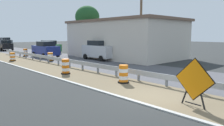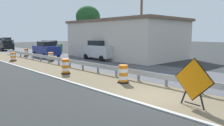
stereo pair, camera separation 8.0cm
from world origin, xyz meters
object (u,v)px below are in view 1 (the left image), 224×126
(traffic_barrel_close, at_px, (66,67))
(car_mid_far_lane, at_px, (49,47))
(traffic_barrel_nearest, at_px, (123,75))
(car_trailing_near_lane, at_px, (6,42))
(warning_sign_diamond, at_px, (194,81))
(traffic_barrel_far, at_px, (12,57))
(traffic_barrel_mid, at_px, (50,57))
(car_distant_a, at_px, (99,50))
(traffic_barrel_farther, at_px, (26,53))
(car_lead_near_lane, at_px, (5,45))
(car_lead_far_lane, at_px, (46,49))
(utility_pole_near, at_px, (141,17))

(traffic_barrel_close, height_order, car_mid_far_lane, car_mid_far_lane)
(traffic_barrel_nearest, xyz_separation_m, car_trailing_near_lane, (7.00, 45.73, 0.62))
(warning_sign_diamond, distance_m, traffic_barrel_far, 21.03)
(traffic_barrel_nearest, bearing_deg, traffic_barrel_mid, 81.83)
(traffic_barrel_nearest, bearing_deg, car_distant_a, 57.20)
(traffic_barrel_close, height_order, traffic_barrel_farther, traffic_barrel_close)
(traffic_barrel_farther, relative_size, car_trailing_near_lane, 0.25)
(traffic_barrel_mid, xyz_separation_m, car_lead_near_lane, (1.35, 20.68, 0.53))
(traffic_barrel_farther, bearing_deg, warning_sign_diamond, -96.63)
(traffic_barrel_far, bearing_deg, traffic_barrel_close, -88.83)
(warning_sign_diamond, xyz_separation_m, car_lead_far_lane, (4.51, 22.56, -0.04))
(traffic_barrel_nearest, bearing_deg, car_lead_near_lane, 84.52)
(traffic_barrel_farther, height_order, car_mid_far_lane, car_mid_far_lane)
(car_distant_a, bearing_deg, warning_sign_diamond, -26.41)
(car_distant_a, xyz_separation_m, utility_pole_near, (1.19, -5.27, 3.63))
(traffic_barrel_nearest, bearing_deg, utility_pole_near, 33.41)
(warning_sign_diamond, xyz_separation_m, traffic_barrel_close, (0.03, 10.04, -0.56))
(traffic_barrel_far, relative_size, car_distant_a, 0.21)
(warning_sign_diamond, height_order, traffic_barrel_farther, warning_sign_diamond)
(car_trailing_near_lane, xyz_separation_m, car_lead_far_lane, (-3.55, -28.16, -0.10))
(traffic_barrel_close, height_order, car_distant_a, car_distant_a)
(traffic_barrel_nearest, relative_size, utility_pole_near, 0.12)
(car_trailing_near_lane, relative_size, utility_pole_near, 0.44)
(traffic_barrel_farther, xyz_separation_m, car_mid_far_lane, (5.01, 2.96, 0.54))
(car_mid_far_lane, bearing_deg, warning_sign_diamond, -15.22)
(traffic_barrel_mid, bearing_deg, car_lead_near_lane, 86.25)
(traffic_barrel_close, distance_m, car_distant_a, 9.55)
(car_lead_far_lane, relative_size, utility_pole_near, 0.50)
(car_lead_near_lane, height_order, car_trailing_near_lane, car_trailing_near_lane)
(traffic_barrel_far, bearing_deg, traffic_barrel_mid, -41.91)
(car_distant_a, bearing_deg, utility_pole_near, 13.15)
(traffic_barrel_mid, distance_m, traffic_barrel_farther, 7.19)
(car_trailing_near_lane, bearing_deg, traffic_barrel_far, -15.88)
(traffic_barrel_close, distance_m, car_lead_far_lane, 13.30)
(warning_sign_diamond, bearing_deg, car_distant_a, -110.92)
(traffic_barrel_mid, distance_m, car_lead_near_lane, 20.73)
(warning_sign_diamond, xyz_separation_m, car_lead_near_lane, (4.31, 38.88, -0.11))
(car_mid_far_lane, bearing_deg, traffic_barrel_far, -47.58)
(car_trailing_near_lane, relative_size, car_lead_far_lane, 0.88)
(warning_sign_diamond, bearing_deg, utility_pole_near, -125.50)
(traffic_barrel_mid, distance_m, car_distant_a, 5.62)
(traffic_barrel_mid, distance_m, traffic_barrel_far, 4.22)
(traffic_barrel_close, bearing_deg, warning_sign_diamond, -90.19)
(utility_pole_near, bearing_deg, car_lead_near_lane, 99.37)
(car_lead_far_lane, bearing_deg, traffic_barrel_nearest, 170.01)
(traffic_barrel_nearest, relative_size, traffic_barrel_farther, 1.07)
(traffic_barrel_mid, height_order, utility_pole_near, utility_pole_near)
(car_lead_near_lane, bearing_deg, car_trailing_near_lane, -16.15)
(traffic_barrel_far, bearing_deg, traffic_barrel_nearest, -85.56)
(car_trailing_near_lane, height_order, car_mid_far_lane, car_trailing_near_lane)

